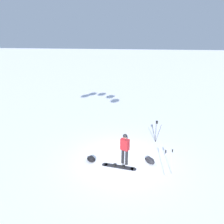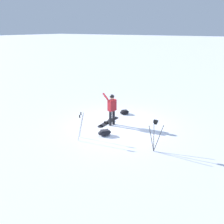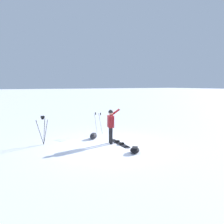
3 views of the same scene
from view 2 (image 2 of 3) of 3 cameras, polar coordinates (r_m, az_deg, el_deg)
name	(u,v)px [view 2 (image 2 of 3)]	position (r m, az deg, el deg)	size (l,w,h in m)	color
ground_plane	(120,125)	(11.74, 1.95, -3.35)	(300.00, 300.00, 0.00)	white
snowboarder	(112,107)	(11.42, -0.02, 1.35)	(0.46, 0.72, 1.67)	black
snowboard	(108,122)	(12.11, -0.92, -2.45)	(1.74, 0.32, 0.10)	black
gear_bag_large	(105,133)	(10.59, -1.89, -5.20)	(0.68, 0.66, 0.29)	black
camera_tripod	(155,129)	(9.08, 10.85, -4.34)	(0.58, 0.51, 1.38)	#262628
gear_bag_small	(125,112)	(13.20, 3.18, -0.02)	(0.66, 0.64, 0.24)	black
ski_poles	(81,123)	(10.06, -7.92, -2.67)	(0.42, 0.44, 1.23)	gray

